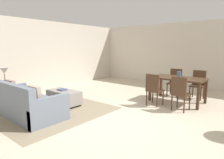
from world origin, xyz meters
TOP-DOWN VIEW (x-y plane):
  - ground_plane at (0.00, 0.00)m, footprint 10.80×10.80m
  - wall_back at (0.00, 5.00)m, footprint 9.00×0.12m
  - wall_left at (-4.50, 0.50)m, footprint 0.12×11.00m
  - area_rug at (-2.01, -0.58)m, footprint 3.00×2.80m
  - couch at (-2.01, -1.19)m, footprint 2.14×0.96m
  - ottoman_table at (-2.00, -0.04)m, footprint 1.05×0.52m
  - side_table at (-3.39, -1.07)m, footprint 0.40×0.40m
  - table_lamp at (-3.39, -1.07)m, footprint 0.26×0.26m
  - dining_table at (0.42, 2.36)m, footprint 1.56×0.89m
  - dining_chair_near_left at (0.05, 1.54)m, footprint 0.42×0.42m
  - dining_chair_near_right at (0.80, 1.56)m, footprint 0.43×0.43m
  - dining_chair_far_left at (0.03, 3.15)m, footprint 0.43×0.43m
  - dining_chair_far_right at (0.78, 3.19)m, footprint 0.40×0.40m
  - vase_centerpiece at (0.45, 2.36)m, footprint 0.12×0.12m
  - book_on_ottoman at (-2.07, -0.04)m, footprint 0.27×0.21m

SIDE VIEW (x-z plane):
  - ground_plane at x=0.00m, z-range 0.00..0.00m
  - area_rug at x=-2.01m, z-range 0.00..0.01m
  - ottoman_table at x=-2.00m, z-range 0.03..0.45m
  - couch at x=-2.01m, z-range -0.14..0.72m
  - book_on_ottoman at x=-2.07m, z-range 0.43..0.46m
  - side_table at x=-3.39m, z-range 0.16..0.73m
  - dining_chair_near_left at x=0.05m, z-range 0.06..0.98m
  - dining_chair_near_right at x=0.80m, z-range 0.06..0.98m
  - dining_chair_far_left at x=0.03m, z-range 0.06..0.98m
  - dining_chair_far_right at x=0.78m, z-range 0.06..0.98m
  - dining_table at x=0.42m, z-range 0.28..1.04m
  - vase_centerpiece at x=0.45m, z-range 0.76..0.95m
  - table_lamp at x=-3.39m, z-range 0.71..1.24m
  - wall_back at x=0.00m, z-range 0.00..2.70m
  - wall_left at x=-4.50m, z-range 0.00..2.70m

